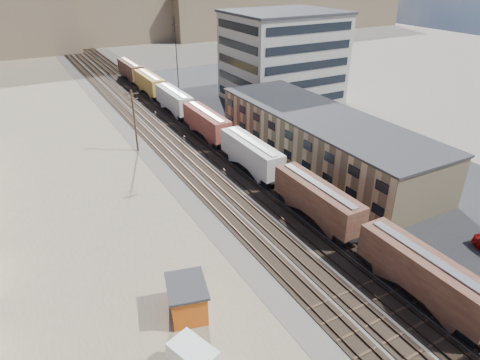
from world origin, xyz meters
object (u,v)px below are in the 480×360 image
maintenance_shed (187,299)px  parked_car_blue (294,101)px  utility_pole_north (134,120)px  freight_train (227,136)px

maintenance_shed → parked_car_blue: (43.74, 45.52, -0.93)m
utility_pole_north → maintenance_shed: (-6.87, -37.13, -3.69)m
freight_train → maintenance_shed: bearing=-123.0°
freight_train → maintenance_shed: (-19.17, -29.51, -1.19)m
utility_pole_north → freight_train: bearing=-31.8°
freight_train → utility_pole_north: utility_pole_north is taller
freight_train → parked_car_blue: (24.57, 16.01, -2.11)m
utility_pole_north → maintenance_shed: utility_pole_north is taller
freight_train → utility_pole_north: bearing=148.2°
freight_train → maintenance_shed: size_ratio=24.16×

